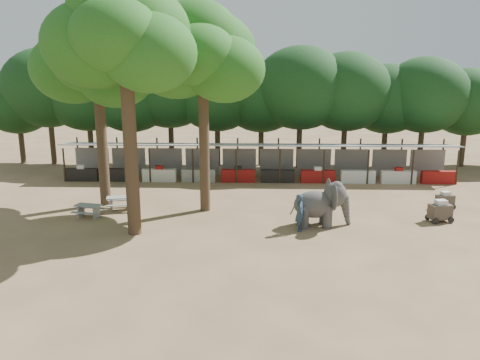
{
  "coord_description": "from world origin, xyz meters",
  "views": [
    {
      "loc": [
        -0.18,
        -19.3,
        7.7
      ],
      "look_at": [
        -1.0,
        5.0,
        2.0
      ],
      "focal_mm": 35.0,
      "sensor_mm": 36.0,
      "label": 1
    }
  ],
  "objects_px": {
    "yard_tree_left": "(95,61)",
    "picnic_table_near": "(89,209)",
    "yard_tree_back": "(200,54)",
    "cart_front": "(440,211)",
    "yard_tree_center": "(123,36)",
    "elephant": "(322,204)",
    "handler": "(300,213)",
    "picnic_table_far": "(121,201)",
    "cart_back": "(445,200)"
  },
  "relations": [
    {
      "from": "cart_front",
      "to": "cart_back",
      "type": "relative_size",
      "value": 1.14
    },
    {
      "from": "yard_tree_left",
      "to": "handler",
      "type": "height_order",
      "value": "yard_tree_left"
    },
    {
      "from": "cart_front",
      "to": "cart_back",
      "type": "distance_m",
      "value": 2.71
    },
    {
      "from": "yard_tree_center",
      "to": "yard_tree_back",
      "type": "xyz_separation_m",
      "value": [
        3.0,
        4.0,
        -0.67
      ]
    },
    {
      "from": "elephant",
      "to": "cart_front",
      "type": "height_order",
      "value": "elephant"
    },
    {
      "from": "yard_tree_center",
      "to": "handler",
      "type": "xyz_separation_m",
      "value": [
        8.15,
        0.48,
        -8.28
      ]
    },
    {
      "from": "elephant",
      "to": "cart_front",
      "type": "distance_m",
      "value": 6.35
    },
    {
      "from": "elephant",
      "to": "picnic_table_near",
      "type": "distance_m",
      "value": 12.36
    },
    {
      "from": "handler",
      "to": "picnic_table_far",
      "type": "xyz_separation_m",
      "value": [
        -9.81,
        3.24,
        -0.43
      ]
    },
    {
      "from": "yard_tree_center",
      "to": "picnic_table_near",
      "type": "relative_size",
      "value": 7.4
    },
    {
      "from": "picnic_table_near",
      "to": "cart_front",
      "type": "relative_size",
      "value": 1.22
    },
    {
      "from": "yard_tree_center",
      "to": "elephant",
      "type": "height_order",
      "value": "yard_tree_center"
    },
    {
      "from": "cart_back",
      "to": "picnic_table_near",
      "type": "bearing_deg",
      "value": 170.95
    },
    {
      "from": "yard_tree_back",
      "to": "cart_front",
      "type": "height_order",
      "value": "yard_tree_back"
    },
    {
      "from": "yard_tree_center",
      "to": "picnic_table_far",
      "type": "distance_m",
      "value": 9.62
    },
    {
      "from": "yard_tree_center",
      "to": "handler",
      "type": "relative_size",
      "value": 6.48
    },
    {
      "from": "yard_tree_back",
      "to": "yard_tree_left",
      "type": "bearing_deg",
      "value": 170.54
    },
    {
      "from": "yard_tree_left",
      "to": "picnic_table_near",
      "type": "relative_size",
      "value": 6.77
    },
    {
      "from": "picnic_table_near",
      "to": "elephant",
      "type": "bearing_deg",
      "value": 8.0
    },
    {
      "from": "yard_tree_left",
      "to": "picnic_table_near",
      "type": "height_order",
      "value": "yard_tree_left"
    },
    {
      "from": "yard_tree_back",
      "to": "cart_front",
      "type": "bearing_deg",
      "value": -8.31
    },
    {
      "from": "picnic_table_far",
      "to": "cart_front",
      "type": "bearing_deg",
      "value": -18.77
    },
    {
      "from": "elephant",
      "to": "cart_back",
      "type": "distance_m",
      "value": 8.17
    },
    {
      "from": "yard_tree_left",
      "to": "cart_front",
      "type": "xyz_separation_m",
      "value": [
        18.59,
        -2.84,
        -7.62
      ]
    },
    {
      "from": "yard_tree_back",
      "to": "cart_back",
      "type": "xyz_separation_m",
      "value": [
        13.79,
        0.59,
        -8.05
      ]
    },
    {
      "from": "picnic_table_far",
      "to": "yard_tree_back",
      "type": "bearing_deg",
      "value": -10.1
    },
    {
      "from": "yard_tree_left",
      "to": "yard_tree_center",
      "type": "xyz_separation_m",
      "value": [
        3.0,
        -5.0,
        1.01
      ]
    },
    {
      "from": "cart_front",
      "to": "cart_back",
      "type": "xyz_separation_m",
      "value": [
        1.2,
        2.42,
        -0.08
      ]
    },
    {
      "from": "elephant",
      "to": "handler",
      "type": "height_order",
      "value": "elephant"
    },
    {
      "from": "yard_tree_left",
      "to": "elephant",
      "type": "height_order",
      "value": "yard_tree_left"
    },
    {
      "from": "elephant",
      "to": "yard_tree_back",
      "type": "bearing_deg",
      "value": 151.98
    },
    {
      "from": "yard_tree_center",
      "to": "cart_front",
      "type": "height_order",
      "value": "yard_tree_center"
    },
    {
      "from": "yard_tree_left",
      "to": "cart_back",
      "type": "distance_m",
      "value": 21.24
    },
    {
      "from": "elephant",
      "to": "handler",
      "type": "bearing_deg",
      "value": -148.69
    },
    {
      "from": "yard_tree_center",
      "to": "picnic_table_far",
      "type": "height_order",
      "value": "yard_tree_center"
    },
    {
      "from": "yard_tree_center",
      "to": "handler",
      "type": "height_order",
      "value": "yard_tree_center"
    },
    {
      "from": "handler",
      "to": "cart_back",
      "type": "distance_m",
      "value": 9.58
    },
    {
      "from": "yard_tree_back",
      "to": "elephant",
      "type": "xyz_separation_m",
      "value": [
        6.32,
        -2.66,
        -7.39
      ]
    },
    {
      "from": "handler",
      "to": "picnic_table_near",
      "type": "distance_m",
      "value": 11.29
    },
    {
      "from": "yard_tree_center",
      "to": "cart_back",
      "type": "relative_size",
      "value": 10.28
    },
    {
      "from": "handler",
      "to": "cart_front",
      "type": "relative_size",
      "value": 1.39
    },
    {
      "from": "yard_tree_back",
      "to": "cart_front",
      "type": "distance_m",
      "value": 15.01
    },
    {
      "from": "picnic_table_near",
      "to": "picnic_table_far",
      "type": "distance_m",
      "value": 1.96
    },
    {
      "from": "cart_back",
      "to": "yard_tree_back",
      "type": "bearing_deg",
      "value": 166.69
    },
    {
      "from": "yard_tree_left",
      "to": "cart_back",
      "type": "bearing_deg",
      "value": -1.2
    },
    {
      "from": "handler",
      "to": "picnic_table_near",
      "type": "xyz_separation_m",
      "value": [
        -11.14,
        1.79,
        -0.47
      ]
    },
    {
      "from": "elephant",
      "to": "cart_front",
      "type": "relative_size",
      "value": 2.28
    },
    {
      "from": "yard_tree_center",
      "to": "picnic_table_far",
      "type": "xyz_separation_m",
      "value": [
        -1.66,
        3.71,
        -8.71
      ]
    },
    {
      "from": "handler",
      "to": "yard_tree_left",
      "type": "bearing_deg",
      "value": 70.55
    },
    {
      "from": "yard_tree_center",
      "to": "picnic_table_near",
      "type": "xyz_separation_m",
      "value": [
        -2.99,
        2.27,
        -8.75
      ]
    }
  ]
}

